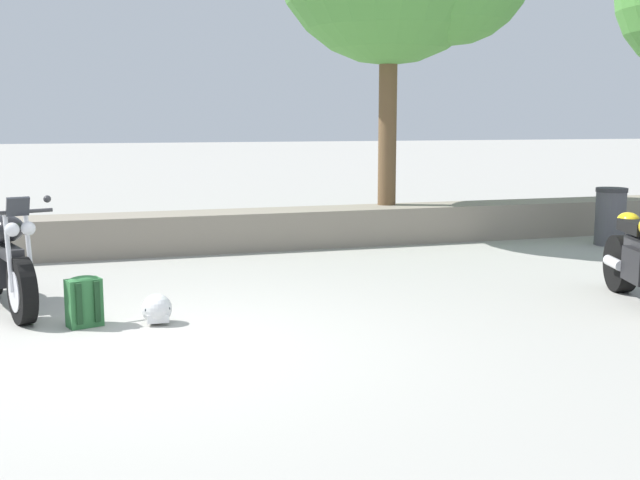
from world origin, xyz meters
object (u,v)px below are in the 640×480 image
(rider_helmet, at_px, (157,309))
(trash_bin, at_px, (610,216))
(rider_backpack, at_px, (84,300))
(motorcycle_black_near_left, at_px, (3,261))

(rider_helmet, height_order, trash_bin, trash_bin)
(trash_bin, bearing_deg, rider_helmet, -158.69)
(trash_bin, bearing_deg, rider_backpack, -161.11)
(motorcycle_black_near_left, distance_m, rider_helmet, 1.76)
(rider_backpack, xyz_separation_m, rider_helmet, (0.64, -0.11, -0.11))
(motorcycle_black_near_left, xyz_separation_m, rider_backpack, (0.74, -0.92, -0.24))
(motorcycle_black_near_left, relative_size, trash_bin, 2.34)
(rider_backpack, bearing_deg, trash_bin, 18.89)
(trash_bin, bearing_deg, motorcycle_black_near_left, -168.61)
(motorcycle_black_near_left, distance_m, trash_bin, 8.51)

